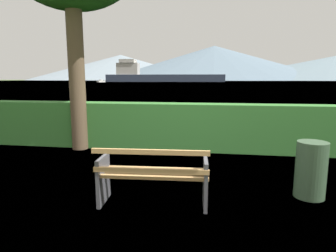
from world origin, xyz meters
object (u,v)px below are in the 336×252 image
Objects in this scene: park_bench at (153,176)px; fishing_boat_near at (101,81)px; cargo_ship_large at (156,76)px; sailboat_mid at (220,81)px; trash_bin at (311,170)px.

park_bench is 167.43m from fishing_boat_near.
park_bench is at bearing -78.63° from cargo_ship_large.
sailboat_mid is at bearing 34.07° from fishing_boat_near.
cargo_ship_large is 44.43m from sailboat_mid.
fishing_boat_near reaches higher than trash_bin.
sailboat_mid is at bearing 89.30° from trash_bin.
sailboat_mid reaches higher than fishing_boat_near.
cargo_ship_large reaches higher than trash_bin.
sailboat_mid is at bearing 88.66° from park_bench.
trash_bin is 200.47m from sailboat_mid.
cargo_ship_large is 15.05× the size of fishing_boat_near.
fishing_boat_near is at bearing -145.93° from sailboat_mid.
trash_bin is 0.01× the size of cargo_ship_large.
fishing_boat_near is at bearing -122.83° from cargo_ship_large.
fishing_boat_near is at bearing 112.34° from park_bench.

